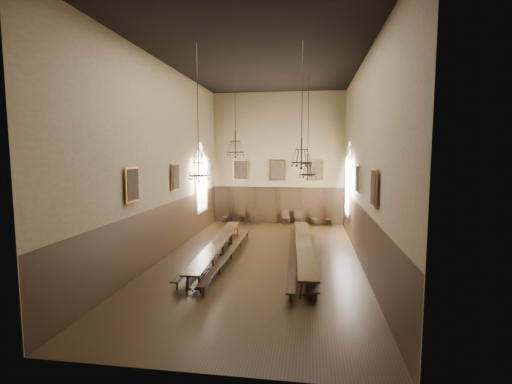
% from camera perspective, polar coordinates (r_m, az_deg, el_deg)
% --- Properties ---
extents(floor, '(9.00, 18.00, 0.02)m').
position_cam_1_polar(floor, '(17.35, 0.67, -10.35)').
color(floor, black).
rests_on(floor, ground).
extents(ceiling, '(9.00, 18.00, 0.02)m').
position_cam_1_polar(ceiling, '(17.15, 0.71, 19.95)').
color(ceiling, black).
rests_on(ceiling, ground).
extents(wall_back, '(9.00, 0.02, 9.00)m').
position_cam_1_polar(wall_back, '(25.61, 3.39, 5.16)').
color(wall_back, '#7A694B').
rests_on(wall_back, ground).
extents(wall_front, '(9.00, 0.02, 9.00)m').
position_cam_1_polar(wall_front, '(7.82, -8.18, 3.17)').
color(wall_front, '#7A694B').
rests_on(wall_front, ground).
extents(wall_left, '(0.02, 18.00, 9.00)m').
position_cam_1_polar(wall_left, '(17.83, -13.88, 4.62)').
color(wall_left, '#7A694B').
rests_on(wall_left, ground).
extents(wall_right, '(0.02, 18.00, 9.00)m').
position_cam_1_polar(wall_right, '(16.66, 16.29, 4.47)').
color(wall_right, '#7A694B').
rests_on(wall_right, ground).
extents(wainscot_panelling, '(9.00, 18.00, 2.50)m').
position_cam_1_polar(wainscot_panelling, '(17.04, 0.67, -6.28)').
color(wainscot_panelling, black).
rests_on(wainscot_panelling, floor).
extents(table_left, '(1.16, 9.90, 0.77)m').
position_cam_1_polar(table_left, '(17.70, -5.77, -8.73)').
color(table_left, black).
rests_on(table_left, floor).
extents(table_right, '(1.22, 10.24, 0.80)m').
position_cam_1_polar(table_right, '(17.30, 7.36, -9.05)').
color(table_right, black).
rests_on(table_right, floor).
extents(bench_left_outer, '(0.53, 9.34, 0.42)m').
position_cam_1_polar(bench_left_outer, '(17.83, -7.53, -9.03)').
color(bench_left_outer, black).
rests_on(bench_left_outer, floor).
extents(bench_left_inner, '(0.31, 9.90, 0.45)m').
position_cam_1_polar(bench_left_inner, '(17.44, -3.83, -9.28)').
color(bench_left_inner, black).
rests_on(bench_left_inner, floor).
extents(bench_right_inner, '(0.66, 10.31, 0.46)m').
position_cam_1_polar(bench_right_inner, '(17.11, 5.63, -9.56)').
color(bench_right_inner, black).
rests_on(bench_right_inner, floor).
extents(bench_right_outer, '(0.65, 10.48, 0.47)m').
position_cam_1_polar(bench_right_outer, '(17.35, 9.45, -9.37)').
color(bench_right_outer, black).
rests_on(bench_right_outer, floor).
extents(chair_0, '(0.43, 0.43, 0.88)m').
position_cam_1_polar(chair_0, '(26.08, -4.72, -4.19)').
color(chair_0, black).
rests_on(chair_0, floor).
extents(chair_1, '(0.56, 0.56, 1.04)m').
position_cam_1_polar(chair_1, '(25.82, -2.15, -4.17)').
color(chair_1, black).
rests_on(chair_1, floor).
extents(chair_2, '(0.48, 0.48, 0.99)m').
position_cam_1_polar(chair_2, '(25.68, -0.26, -4.26)').
color(chair_2, black).
rests_on(chair_2, floor).
extents(chair_4, '(0.53, 0.53, 0.99)m').
position_cam_1_polar(chair_4, '(25.56, 4.61, -4.32)').
color(chair_4, black).
rests_on(chair_4, floor).
extents(chair_5, '(0.56, 0.56, 1.01)m').
position_cam_1_polar(chair_5, '(25.47, 6.45, -4.36)').
color(chair_5, black).
rests_on(chair_5, floor).
extents(chair_6, '(0.49, 0.49, 0.95)m').
position_cam_1_polar(chair_6, '(25.50, 8.83, -4.43)').
color(chair_6, black).
rests_on(chair_6, floor).
extents(chair_7, '(0.48, 0.48, 0.96)m').
position_cam_1_polar(chair_7, '(25.43, 11.18, -4.49)').
color(chair_7, black).
rests_on(chair_7, floor).
extents(chandelier_back_left, '(0.90, 0.90, 4.24)m').
position_cam_1_polar(chandelier_back_left, '(19.59, -3.19, 6.91)').
color(chandelier_back_left, black).
rests_on(chandelier_back_left, ceiling).
extents(chandelier_back_right, '(0.85, 0.85, 5.35)m').
position_cam_1_polar(chandelier_back_right, '(18.74, 7.94, 3.75)').
color(chandelier_back_right, black).
rests_on(chandelier_back_right, ceiling).
extents(chandelier_front_left, '(0.77, 0.77, 5.13)m').
position_cam_1_polar(chandelier_front_left, '(14.48, -8.82, 4.02)').
color(chandelier_front_left, black).
rests_on(chandelier_front_left, ceiling).
extents(chandelier_front_right, '(0.76, 0.76, 4.62)m').
position_cam_1_polar(chandelier_front_right, '(14.17, 7.00, 5.91)').
color(chandelier_front_right, black).
rests_on(chandelier_front_right, ceiling).
extents(portrait_back_0, '(1.10, 0.12, 1.40)m').
position_cam_1_polar(portrait_back_0, '(25.86, -2.40, 3.40)').
color(portrait_back_0, '#AA6E28').
rests_on(portrait_back_0, wall_back).
extents(portrait_back_1, '(1.10, 0.12, 1.40)m').
position_cam_1_polar(portrait_back_1, '(25.51, 3.36, 3.36)').
color(portrait_back_1, '#AA6E28').
rests_on(portrait_back_1, wall_back).
extents(portrait_back_2, '(1.10, 0.12, 1.40)m').
position_cam_1_polar(portrait_back_2, '(25.41, 9.21, 3.28)').
color(portrait_back_2, '#AA6E28').
rests_on(portrait_back_2, wall_back).
extents(portrait_left_0, '(0.12, 1.00, 1.30)m').
position_cam_1_polar(portrait_left_0, '(18.74, -12.30, 2.27)').
color(portrait_left_0, '#AA6E28').
rests_on(portrait_left_0, wall_left).
extents(portrait_left_1, '(0.12, 1.00, 1.30)m').
position_cam_1_polar(portrait_left_1, '(14.63, -18.51, 1.08)').
color(portrait_left_1, '#AA6E28').
rests_on(portrait_left_1, wall_left).
extents(portrait_right_0, '(0.12, 1.00, 1.30)m').
position_cam_1_polar(portrait_right_0, '(17.67, 15.36, 1.98)').
color(portrait_right_0, '#AA6E28').
rests_on(portrait_right_0, wall_right).
extents(portrait_right_1, '(0.12, 1.00, 1.30)m').
position_cam_1_polar(portrait_right_1, '(13.23, 17.70, 0.61)').
color(portrait_right_1, '#AA6E28').
rests_on(portrait_right_1, wall_right).
extents(window_right, '(0.20, 2.20, 4.60)m').
position_cam_1_polar(window_right, '(22.16, 14.06, 2.01)').
color(window_right, white).
rests_on(window_right, wall_right).
extents(window_left, '(0.20, 2.20, 4.60)m').
position_cam_1_polar(window_left, '(23.03, -8.46, 2.27)').
color(window_left, white).
rests_on(window_left, wall_left).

